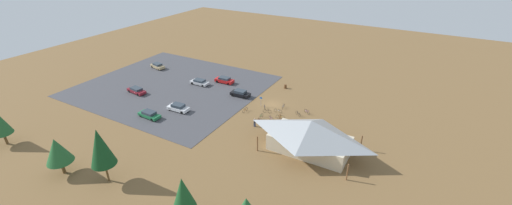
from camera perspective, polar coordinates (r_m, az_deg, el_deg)
name	(u,v)px	position (r m, az deg, el deg)	size (l,w,h in m)	color
ground	(272,105)	(66.34, 2.89, -0.44)	(160.00, 160.00, 0.00)	brown
parking_lot_asphalt	(173,86)	(77.42, -14.65, 2.87)	(40.20, 35.37, 0.05)	#424247
bike_pavilion	(310,134)	(51.53, 9.66, -5.58)	(14.87, 8.73, 5.56)	beige
trash_bin	(285,87)	(73.90, 5.27, 2.86)	(0.60, 0.60, 0.90)	brown
lot_sign	(261,100)	(65.14, 0.89, 0.44)	(0.56, 0.08, 2.20)	#99999E
pine_east	(183,193)	(38.50, -12.89, -15.53)	(2.79, 2.79, 7.09)	brown
pine_center	(57,151)	(53.67, -31.98, -7.30)	(3.67, 3.67, 5.89)	brown
pine_far_west	(100,147)	(48.05, -26.07, -7.19)	(3.41, 3.41, 8.52)	brown
bicycle_black_mid_cluster	(298,114)	(62.74, 7.53, -2.01)	(1.47, 1.03, 0.76)	black
bicycle_purple_yard_left	(271,119)	(60.55, 2.74, -2.89)	(1.58, 0.83, 0.85)	black
bicycle_teal_yard_center	(272,126)	(58.33, 2.84, -4.17)	(1.69, 0.48, 0.84)	black
bicycle_green_front_row	(261,116)	(61.31, 0.90, -2.47)	(0.48, 1.72, 0.81)	black
bicycle_orange_edge_north	(245,110)	(63.55, -1.96, -1.34)	(0.48, 1.68, 0.87)	black
bicycle_white_edge_south	(278,111)	(63.39, 3.93, -1.50)	(1.67, 0.48, 0.84)	black
bicycle_blue_yard_front	(265,107)	(64.73, 1.56, -0.80)	(0.84, 1.44, 0.83)	black
bicycle_red_near_sign	(261,121)	(59.87, 0.84, -3.28)	(1.67, 0.59, 0.83)	black
bicycle_silver_trailside	(283,107)	(65.10, 4.89, -0.72)	(0.48, 1.67, 0.79)	black
bicycle_yellow_lone_east	(280,117)	(61.30, 4.32, -2.56)	(1.63, 0.61, 0.79)	black
bicycle_black_lone_west	(267,111)	(63.14, 2.00, -1.53)	(1.77, 0.48, 0.87)	black
bicycle_purple_near_porch	(307,112)	(63.64, 9.08, -1.65)	(1.46, 0.90, 0.87)	black
car_green_end_stall	(149,114)	(64.59, -18.53, -2.03)	(4.69, 1.97, 1.32)	#1E6B3D
car_black_aisle_side	(240,93)	(69.64, -2.82, 1.65)	(4.39, 1.99, 1.41)	black
car_silver_far_end	(200,82)	(76.57, -10.04, 3.63)	(4.54, 1.91, 1.27)	#BCBCC1
car_red_front_row	(224,80)	(76.72, -5.67, 4.02)	(4.65, 1.96, 1.40)	red
car_white_second_row	(178,107)	(65.51, -13.72, -0.87)	(4.51, 2.08, 1.44)	white
car_maroon_near_entry	(136,90)	(75.94, -20.58, 2.05)	(4.94, 2.31, 1.30)	maroon
car_tan_inner_stall	(158,66)	(89.29, -17.17, 6.28)	(4.51, 2.62, 1.39)	tan
visitor_by_pavilion	(255,122)	(58.29, -0.25, -3.56)	(0.36, 0.36, 1.71)	#2D3347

